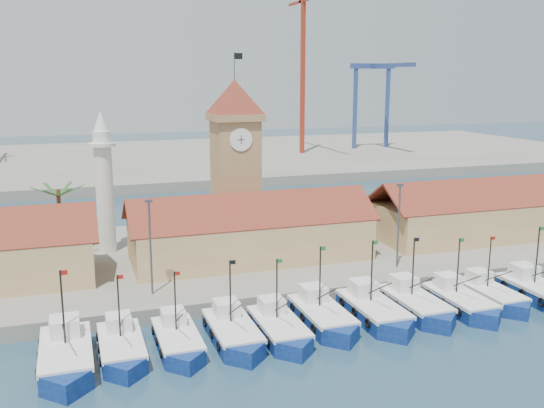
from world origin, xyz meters
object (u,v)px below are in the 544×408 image
object	(u,v)px
clock_tower	(235,159)
boat_5	(323,318)
minaret	(104,182)
boat_0	(66,359)

from	to	relation	value
clock_tower	boat_5	bearing A→B (deg)	-85.95
boat_5	minaret	distance (m)	31.25
boat_5	clock_tower	xyz separation A→B (m)	(-1.62, 22.90, 11.19)
boat_0	minaret	bearing A→B (deg)	79.62
boat_5	clock_tower	distance (m)	25.54
boat_5	minaret	size ratio (longest dim) A/B	0.60
boat_0	clock_tower	size ratio (longest dim) A/B	0.46
boat_0	clock_tower	world-z (taller)	clock_tower
boat_5	clock_tower	world-z (taller)	clock_tower
boat_5	minaret	world-z (taller)	minaret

